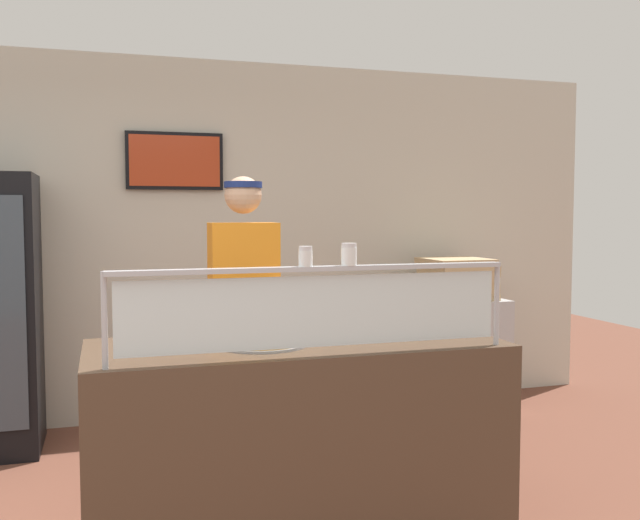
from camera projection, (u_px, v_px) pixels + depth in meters
ground_plane at (269, 490)px, 3.91m from camera, size 12.00×12.00×0.00m
shop_rear_unit at (220, 239)px, 5.35m from camera, size 6.32×0.13×2.70m
serving_counter at (297, 442)px, 3.30m from camera, size 1.92×0.77×0.95m
sneeze_guard at (317, 298)px, 2.94m from camera, size 1.74×0.06×0.38m
pizza_tray at (262, 341)px, 3.19m from camera, size 0.42×0.42×0.04m
pizza_server at (266, 337)px, 3.18m from camera, size 0.11×0.29×0.01m
parmesan_shaker at (305, 258)px, 2.91m from camera, size 0.06×0.06×0.09m
pepper_flake_shaker at (349, 256)px, 2.96m from camera, size 0.07×0.07×0.10m
worker_figure at (245, 310)px, 3.95m from camera, size 0.41×0.50×1.76m
prep_shelf at (455, 355)px, 5.46m from camera, size 0.70×0.55×0.89m
pizza_box_stack at (457, 279)px, 5.42m from camera, size 0.51×0.50×0.31m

